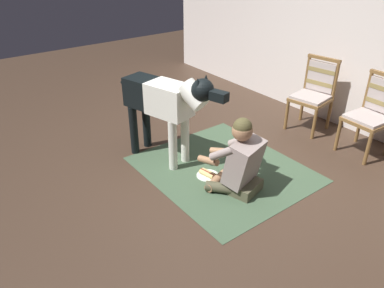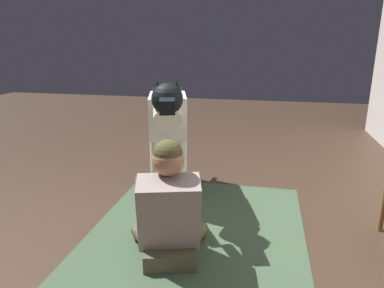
{
  "view_description": "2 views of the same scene",
  "coord_description": "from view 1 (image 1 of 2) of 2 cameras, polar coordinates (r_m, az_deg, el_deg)",
  "views": [
    {
      "loc": [
        2.74,
        -2.19,
        2.36
      ],
      "look_at": [
        -0.09,
        -0.06,
        0.4
      ],
      "focal_mm": 35.04,
      "sensor_mm": 36.0,
      "label": 1
    },
    {
      "loc": [
        2.45,
        0.76,
        1.43
      ],
      "look_at": [
        -0.11,
        0.22,
        0.65
      ],
      "focal_mm": 32.82,
      "sensor_mm": 36.0,
      "label": 2
    }
  ],
  "objects": [
    {
      "name": "ground_plane",
      "position": [
        4.23,
        1.37,
        -4.99
      ],
      "size": [
        12.6,
        12.6,
        0.0
      ],
      "primitive_type": "plane",
      "color": "#3E2C21"
    },
    {
      "name": "back_wall",
      "position": [
        5.5,
        22.89,
        15.66
      ],
      "size": [
        7.28,
        0.1,
        2.6
      ],
      "primitive_type": "cube",
      "color": "silver",
      "rests_on": "ground"
    },
    {
      "name": "area_rug",
      "position": [
        4.37,
        4.76,
        -3.81
      ],
      "size": [
        1.85,
        1.63,
        0.01
      ],
      "primitive_type": "cube",
      "color": "#3E553D",
      "rests_on": "ground"
    },
    {
      "name": "dining_chair_left_of_pair",
      "position": [
        5.38,
        18.17,
        7.71
      ],
      "size": [
        0.52,
        0.53,
        0.98
      ],
      "color": "brown",
      "rests_on": "ground"
    },
    {
      "name": "dining_chair_right_of_pair",
      "position": [
        4.99,
        25.92,
        4.53
      ],
      "size": [
        0.49,
        0.49,
        0.98
      ],
      "color": "brown",
      "rests_on": "ground"
    },
    {
      "name": "person_sitting_on_floor",
      "position": [
        3.89,
        7.23,
        -2.66
      ],
      "size": [
        0.72,
        0.59,
        0.83
      ],
      "color": "brown",
      "rests_on": "ground"
    },
    {
      "name": "large_dog",
      "position": [
        4.21,
        -4.04,
        6.42
      ],
      "size": [
        1.47,
        0.55,
        1.15
      ],
      "color": "silver",
      "rests_on": "ground"
    },
    {
      "name": "hot_dog_on_plate",
      "position": [
        4.23,
        2.4,
        -4.61
      ],
      "size": [
        0.25,
        0.25,
        0.06
      ],
      "color": "white",
      "rests_on": "ground"
    }
  ]
}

